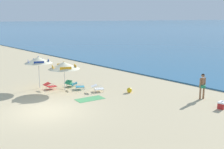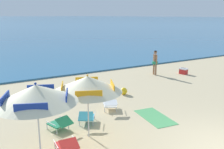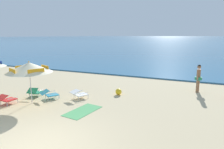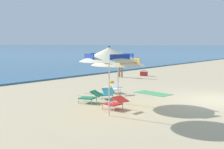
# 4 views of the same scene
# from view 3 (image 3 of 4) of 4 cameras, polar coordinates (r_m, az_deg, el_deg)

# --- Properties ---
(ground_plane) EXTENTS (800.00, 800.00, 0.00)m
(ground_plane) POSITION_cam_3_polar(r_m,az_deg,el_deg) (6.75, -21.36, -18.98)
(ground_plane) COLOR tan
(ocean_water) EXTENTS (800.00, 800.00, 0.10)m
(ocean_water) POSITION_cam_3_polar(r_m,az_deg,el_deg) (415.23, 23.83, 9.61)
(ocean_water) COLOR #2D668E
(ocean_water) RESTS_ON ground
(beach_umbrella_striped_main) EXTENTS (3.07, 3.07, 2.09)m
(beach_umbrella_striped_main) POSITION_cam_3_polar(r_m,az_deg,el_deg) (10.43, -22.27, 1.85)
(beach_umbrella_striped_main) COLOR silver
(beach_umbrella_striped_main) RESTS_ON ground
(lounge_chair_under_umbrella) EXTENTS (0.62, 0.91, 0.51)m
(lounge_chair_under_umbrella) POSITION_cam_3_polar(r_m,az_deg,el_deg) (11.07, -27.58, -6.10)
(lounge_chair_under_umbrella) COLOR red
(lounge_chair_under_umbrella) RESTS_ON ground
(lounge_chair_beside_umbrella) EXTENTS (0.91, 1.02, 0.52)m
(lounge_chair_beside_umbrella) POSITION_cam_3_polar(r_m,az_deg,el_deg) (11.14, -17.19, -5.23)
(lounge_chair_beside_umbrella) COLOR teal
(lounge_chair_beside_umbrella) RESTS_ON ground
(lounge_chair_facing_sea) EXTENTS (0.78, 1.00, 0.52)m
(lounge_chair_facing_sea) POSITION_cam_3_polar(r_m,az_deg,el_deg) (11.80, -20.88, -4.57)
(lounge_chair_facing_sea) COLOR #1E7F56
(lounge_chair_facing_sea) RESTS_ON ground
(lounge_chair_spare_folded) EXTENTS (0.86, 1.00, 0.50)m
(lounge_chair_spare_folded) POSITION_cam_3_polar(r_m,az_deg,el_deg) (10.84, -9.27, -5.30)
(lounge_chair_spare_folded) COLOR white
(lounge_chair_spare_folded) RESTS_ON ground
(person_standing_near_shore) EXTENTS (0.40, 0.47, 1.63)m
(person_standing_near_shore) POSITION_cam_3_polar(r_m,az_deg,el_deg) (12.82, 23.15, -0.47)
(person_standing_near_shore) COLOR #8C6042
(person_standing_near_shore) RESTS_ON ground
(beach_ball) EXTENTS (0.35, 0.35, 0.35)m
(beach_ball) POSITION_cam_3_polar(r_m,az_deg,el_deg) (11.41, 1.85, -4.87)
(beach_ball) COLOR yellow
(beach_ball) RESTS_ON ground
(beach_towel) EXTENTS (1.12, 1.90, 0.01)m
(beach_towel) POSITION_cam_3_polar(r_m,az_deg,el_deg) (9.17, -8.22, -10.13)
(beach_towel) COLOR #4C9E5B
(beach_towel) RESTS_ON ground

